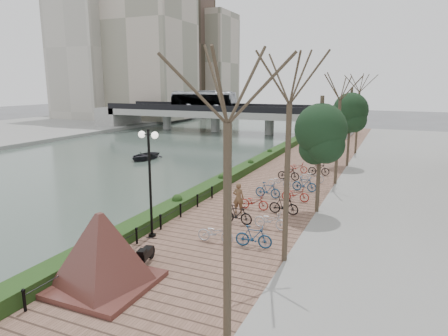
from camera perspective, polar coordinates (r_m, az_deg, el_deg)
The scene contains 14 objects.
ground at distance 19.19m, azimuth -17.50°, elevation -12.05°, with size 220.00×220.00×0.00m, color #59595B.
river_water at distance 47.17m, azimuth -11.49°, elevation 2.46°, with size 30.00×130.00×0.02m, color #3F4F46.
promenade at distance 32.37m, azimuth 8.93°, elevation -1.34°, with size 8.00×75.00×0.50m, color brown.
hedge at distance 35.55m, azimuth 4.69°, elevation 0.88°, with size 1.10×56.00×0.60m, color #1B3914.
chain_fence at distance 19.52m, azimuth -10.63°, elevation -8.58°, with size 0.10×14.10×0.70m.
granite_monument at distance 14.98m, azimuth -17.05°, elevation -11.13°, with size 5.11×5.11×2.75m.
lamppost at distance 18.59m, azimuth -10.63°, elevation 1.02°, with size 1.02×0.32×5.11m.
motorcycle at distance 16.62m, azimuth -11.07°, elevation -11.94°, with size 0.46×1.47×0.92m, color black, non-canonical shape.
pedestrian at distance 22.36m, azimuth 2.07°, elevation -4.29°, with size 0.63×0.42×1.73m, color brown.
bicycle_parking at distance 25.23m, azimuth 8.16°, elevation -3.44°, with size 2.40×17.32×1.00m.
street_trees at distance 26.29m, azimuth 14.92°, elevation 2.95°, with size 3.20×37.12×6.80m.
bridge at distance 64.25m, azimuth -1.60°, elevation 8.20°, with size 36.00×10.77×6.50m.
boat at distance 41.38m, azimuth -11.35°, elevation 1.72°, with size 2.70×3.79×0.78m, color black.
far_buildings at distance 95.74m, azimuth -10.99°, elevation 16.89°, with size 35.00×38.00×38.00m.
Camera 1 is at (11.84, -13.02, 7.65)m, focal length 32.00 mm.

